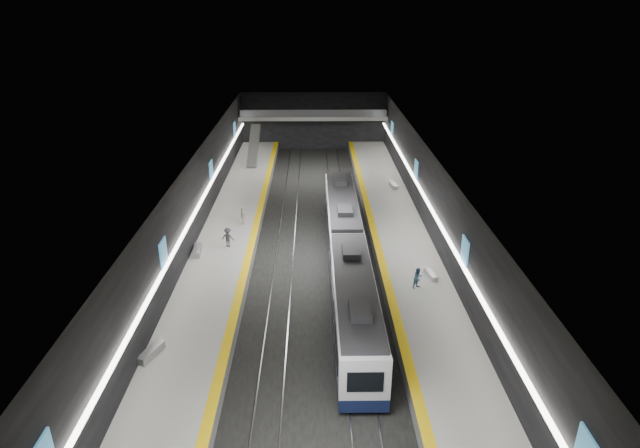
{
  "coord_description": "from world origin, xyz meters",
  "views": [
    {
      "loc": [
        -0.07,
        -39.54,
        20.24
      ],
      "look_at": [
        0.5,
        2.51,
        2.2
      ],
      "focal_mm": 30.0,
      "sensor_mm": 36.0,
      "label": 1
    }
  ],
  "objects_px": {
    "passenger_right_b": "(418,278)",
    "passenger_left_b": "(228,237)",
    "train": "(347,253)",
    "passenger_left_a": "(243,216)",
    "escalator": "(254,145)",
    "bench_left_far": "(197,251)",
    "bench_left_near": "(151,353)",
    "bench_right_near": "(431,275)",
    "bench_right_far": "(393,185)"
  },
  "relations": [
    {
      "from": "passenger_left_a",
      "to": "passenger_left_b",
      "type": "bearing_deg",
      "value": -16.49
    },
    {
      "from": "passenger_right_b",
      "to": "passenger_left_b",
      "type": "xyz_separation_m",
      "value": [
        -14.47,
        6.97,
        0.07
      ]
    },
    {
      "from": "bench_left_near",
      "to": "bench_right_far",
      "type": "height_order",
      "value": "bench_left_near"
    },
    {
      "from": "escalator",
      "to": "passenger_left_a",
      "type": "bearing_deg",
      "value": -87.22
    },
    {
      "from": "passenger_left_a",
      "to": "bench_right_far",
      "type": "bearing_deg",
      "value": 114.63
    },
    {
      "from": "train",
      "to": "bench_left_near",
      "type": "height_order",
      "value": "train"
    },
    {
      "from": "bench_right_near",
      "to": "passenger_left_b",
      "type": "height_order",
      "value": "passenger_left_b"
    },
    {
      "from": "train",
      "to": "bench_left_far",
      "type": "xyz_separation_m",
      "value": [
        -12.0,
        2.44,
        -0.95
      ]
    },
    {
      "from": "passenger_right_b",
      "to": "passenger_left_b",
      "type": "distance_m",
      "value": 16.06
    },
    {
      "from": "bench_right_near",
      "to": "bench_right_far",
      "type": "bearing_deg",
      "value": 78.29
    },
    {
      "from": "bench_left_near",
      "to": "bench_right_near",
      "type": "bearing_deg",
      "value": 48.01
    },
    {
      "from": "bench_left_far",
      "to": "passenger_right_b",
      "type": "height_order",
      "value": "passenger_right_b"
    },
    {
      "from": "bench_right_far",
      "to": "passenger_left_a",
      "type": "bearing_deg",
      "value": -155.77
    },
    {
      "from": "train",
      "to": "passenger_left_b",
      "type": "relative_size",
      "value": 17.9
    },
    {
      "from": "train",
      "to": "escalator",
      "type": "bearing_deg",
      "value": 109.01
    },
    {
      "from": "bench_right_near",
      "to": "passenger_right_b",
      "type": "relative_size",
      "value": 1.05
    },
    {
      "from": "bench_right_near",
      "to": "passenger_left_b",
      "type": "relative_size",
      "value": 0.97
    },
    {
      "from": "escalator",
      "to": "bench_right_far",
      "type": "distance_m",
      "value": 19.44
    },
    {
      "from": "escalator",
      "to": "passenger_left_b",
      "type": "xyz_separation_m",
      "value": [
        0.37,
        -25.37,
        -1.06
      ]
    },
    {
      "from": "bench_left_far",
      "to": "passenger_left_b",
      "type": "distance_m",
      "value": 2.73
    },
    {
      "from": "escalator",
      "to": "passenger_left_a",
      "type": "height_order",
      "value": "escalator"
    },
    {
      "from": "train",
      "to": "passenger_left_a",
      "type": "xyz_separation_m",
      "value": [
        -9.0,
        8.35,
        -0.36
      ]
    },
    {
      "from": "bench_right_far",
      "to": "passenger_left_a",
      "type": "xyz_separation_m",
      "value": [
        -15.14,
        -9.98,
        0.61
      ]
    },
    {
      "from": "bench_left_far",
      "to": "passenger_left_a",
      "type": "xyz_separation_m",
      "value": [
        3.0,
        5.91,
        0.59
      ]
    },
    {
      "from": "bench_left_near",
      "to": "bench_right_far",
      "type": "relative_size",
      "value": 1.08
    },
    {
      "from": "bench_right_near",
      "to": "escalator",
      "type": "bearing_deg",
      "value": 106.0
    },
    {
      "from": "train",
      "to": "passenger_right_b",
      "type": "xyz_separation_m",
      "value": [
        4.83,
        -3.31,
        -0.42
      ]
    },
    {
      "from": "passenger_right_b",
      "to": "bench_left_far",
      "type": "bearing_deg",
      "value": 125.87
    },
    {
      "from": "bench_left_far",
      "to": "bench_right_far",
      "type": "distance_m",
      "value": 24.12
    },
    {
      "from": "bench_right_near",
      "to": "bench_left_near",
      "type": "bearing_deg",
      "value": -164.66
    },
    {
      "from": "bench_left_near",
      "to": "bench_right_near",
      "type": "xyz_separation_m",
      "value": [
        18.11,
        9.2,
        -0.04
      ]
    },
    {
      "from": "bench_left_far",
      "to": "passenger_left_b",
      "type": "bearing_deg",
      "value": 21.67
    },
    {
      "from": "bench_left_near",
      "to": "bench_left_far",
      "type": "distance_m",
      "value": 13.42
    },
    {
      "from": "train",
      "to": "passenger_left_b",
      "type": "xyz_separation_m",
      "value": [
        -9.63,
        3.66,
        -0.36
      ]
    },
    {
      "from": "passenger_right_b",
      "to": "train",
      "type": "bearing_deg",
      "value": 110.32
    },
    {
      "from": "bench_left_far",
      "to": "passenger_right_b",
      "type": "distance_m",
      "value": 17.8
    },
    {
      "from": "bench_left_far",
      "to": "train",
      "type": "bearing_deg",
      "value": -17.06
    },
    {
      "from": "bench_left_near",
      "to": "passenger_left_a",
      "type": "relative_size",
      "value": 1.18
    },
    {
      "from": "bench_right_far",
      "to": "bench_left_near",
      "type": "bearing_deg",
      "value": -130.92
    },
    {
      "from": "bench_left_far",
      "to": "passenger_right_b",
      "type": "relative_size",
      "value": 1.3
    },
    {
      "from": "train",
      "to": "bench_left_near",
      "type": "distance_m",
      "value": 16.29
    },
    {
      "from": "bench_left_far",
      "to": "bench_right_near",
      "type": "distance_m",
      "value": 18.59
    },
    {
      "from": "bench_right_far",
      "to": "passenger_left_b",
      "type": "height_order",
      "value": "passenger_left_b"
    },
    {
      "from": "escalator",
      "to": "bench_left_far",
      "type": "bearing_deg",
      "value": -94.3
    },
    {
      "from": "passenger_left_b",
      "to": "bench_left_near",
      "type": "bearing_deg",
      "value": 97.3
    },
    {
      "from": "escalator",
      "to": "bench_left_near",
      "type": "distance_m",
      "value": 40.1
    },
    {
      "from": "passenger_right_b",
      "to": "passenger_left_b",
      "type": "height_order",
      "value": "passenger_left_b"
    },
    {
      "from": "escalator",
      "to": "bench_left_near",
      "type": "bearing_deg",
      "value": -92.86
    },
    {
      "from": "bench_right_near",
      "to": "train",
      "type": "bearing_deg",
      "value": 152.19
    },
    {
      "from": "escalator",
      "to": "bench_right_far",
      "type": "xyz_separation_m",
      "value": [
        16.15,
        -10.69,
        -1.68
      ]
    }
  ]
}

